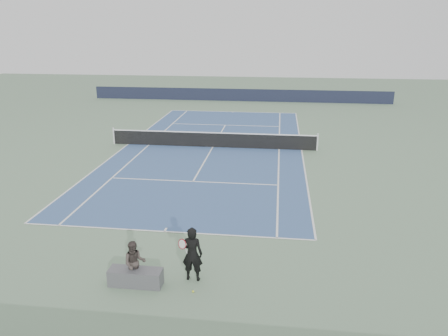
# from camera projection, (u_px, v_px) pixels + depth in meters

# --- Properties ---
(ground) EXTENTS (80.00, 80.00, 0.00)m
(ground) POSITION_uv_depth(u_px,v_px,m) (213.00, 147.00, 27.25)
(ground) COLOR slate
(court_surface) EXTENTS (10.97, 23.77, 0.01)m
(court_surface) POSITION_uv_depth(u_px,v_px,m) (213.00, 147.00, 27.25)
(court_surface) COLOR #385586
(court_surface) RESTS_ON ground
(tennis_net) EXTENTS (12.90, 0.10, 1.07)m
(tennis_net) POSITION_uv_depth(u_px,v_px,m) (213.00, 139.00, 27.09)
(tennis_net) COLOR silver
(tennis_net) RESTS_ON ground
(windscreen_far) EXTENTS (30.00, 0.25, 1.20)m
(windscreen_far) POSITION_uv_depth(u_px,v_px,m) (239.00, 95.00, 43.93)
(windscreen_far) COLOR black
(windscreen_far) RESTS_ON ground
(tennis_player) EXTENTS (0.77, 0.46, 1.70)m
(tennis_player) POSITION_uv_depth(u_px,v_px,m) (192.00, 254.00, 12.78)
(tennis_player) COLOR black
(tennis_player) RESTS_ON ground
(tennis_ball) EXTENTS (0.06, 0.06, 0.06)m
(tennis_ball) POSITION_uv_depth(u_px,v_px,m) (193.00, 291.00, 12.38)
(tennis_ball) COLOR yellow
(tennis_ball) RESTS_ON ground
(spectator_bench) EXTENTS (1.64, 0.94, 1.39)m
(spectator_bench) POSITION_uv_depth(u_px,v_px,m) (135.00, 270.00, 12.61)
(spectator_bench) COLOR #4F5054
(spectator_bench) RESTS_ON ground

